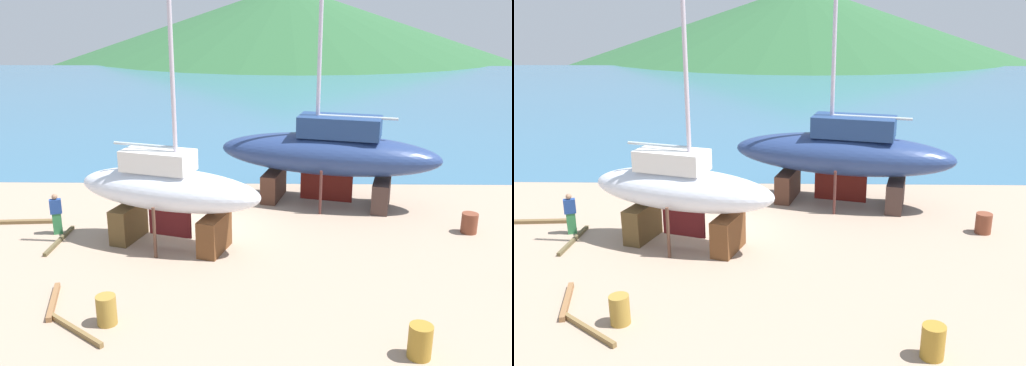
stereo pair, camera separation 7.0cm
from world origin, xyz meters
The scene contains 13 objects.
ground_plane centered at (0.00, -3.39, 0.00)m, with size 38.87×38.87×0.00m, color tan.
sea_water centered at (0.00, 38.50, 0.00)m, with size 129.58×64.34×0.01m, color #376789.
headland_hill centered at (6.61, 97.86, 0.00)m, with size 167.34×167.34×27.17m, color #2C5B33.
sailboat_large_starboard centered at (-1.20, -1.43, 2.13)m, with size 7.40×4.19×11.36m.
sailboat_mid_port centered at (5.14, 3.45, 2.34)m, with size 10.22×5.25×15.31m.
worker centered at (-5.79, -0.42, 0.85)m, with size 0.50×0.38×1.64m.
barrel_tar_black centered at (10.38, -0.03, 0.40)m, with size 0.62×0.62×0.81m, color brown.
barrel_blue_faded centered at (-2.05, -6.95, 0.43)m, with size 0.56×0.56×0.86m, color olive.
barrel_rust_far centered at (6.25, -8.37, 0.45)m, with size 0.60×0.60×0.90m, color #A27727.
timber_short_skew centered at (-7.61, 0.65, 0.07)m, with size 2.70×0.24×0.13m, color brown.
timber_short_cross centered at (-5.45, -1.26, 0.07)m, with size 2.70×0.13×0.14m, color brown.
timber_long_aft centered at (-2.86, -7.36, 0.08)m, with size 2.51×0.12×0.15m, color brown.
timber_plank_far centered at (-3.97, -5.89, 0.08)m, with size 2.16×0.16×0.16m, color olive.
Camera 1 is at (2.35, -20.52, 8.36)m, focal length 38.90 mm.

